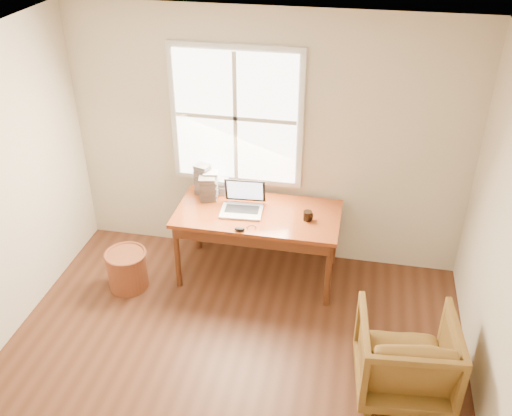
{
  "coord_description": "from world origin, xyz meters",
  "views": [
    {
      "loc": [
        0.92,
        -2.84,
        3.65
      ],
      "look_at": [
        0.01,
        1.65,
        0.89
      ],
      "focal_mm": 40.0,
      "sensor_mm": 36.0,
      "label": 1
    }
  ],
  "objects_px": {
    "coffee_mug": "(307,216)",
    "cd_stack_a": "(211,183)",
    "laptop": "(241,200)",
    "wicker_stool": "(127,270)",
    "desk": "(258,214)",
    "armchair": "(406,355)"
  },
  "relations": [
    {
      "from": "armchair",
      "to": "cd_stack_a",
      "type": "bearing_deg",
      "value": -42.48
    },
    {
      "from": "wicker_stool",
      "to": "coffee_mug",
      "type": "bearing_deg",
      "value": 13.22
    },
    {
      "from": "wicker_stool",
      "to": "coffee_mug",
      "type": "height_order",
      "value": "coffee_mug"
    },
    {
      "from": "desk",
      "to": "wicker_stool",
      "type": "relative_size",
      "value": 4.1
    },
    {
      "from": "coffee_mug",
      "to": "cd_stack_a",
      "type": "bearing_deg",
      "value": 169.85
    },
    {
      "from": "wicker_stool",
      "to": "laptop",
      "type": "xyz_separation_m",
      "value": [
        1.08,
        0.41,
        0.7
      ]
    },
    {
      "from": "coffee_mug",
      "to": "laptop",
      "type": "bearing_deg",
      "value": -175.24
    },
    {
      "from": "cd_stack_a",
      "to": "armchair",
      "type": "bearing_deg",
      "value": -36.79
    },
    {
      "from": "laptop",
      "to": "coffee_mug",
      "type": "bearing_deg",
      "value": -4.18
    },
    {
      "from": "coffee_mug",
      "to": "cd_stack_a",
      "type": "distance_m",
      "value": 1.06
    },
    {
      "from": "armchair",
      "to": "laptop",
      "type": "distance_m",
      "value": 2.06
    },
    {
      "from": "laptop",
      "to": "cd_stack_a",
      "type": "relative_size",
      "value": 1.47
    },
    {
      "from": "laptop",
      "to": "cd_stack_a",
      "type": "bearing_deg",
      "value": 140.09
    },
    {
      "from": "armchair",
      "to": "laptop",
      "type": "bearing_deg",
      "value": -42.68
    },
    {
      "from": "desk",
      "to": "wicker_stool",
      "type": "xyz_separation_m",
      "value": [
        -1.24,
        -0.45,
        -0.54
      ]
    },
    {
      "from": "coffee_mug",
      "to": "armchair",
      "type": "bearing_deg",
      "value": -46.67
    },
    {
      "from": "wicker_stool",
      "to": "laptop",
      "type": "distance_m",
      "value": 1.35
    },
    {
      "from": "desk",
      "to": "armchair",
      "type": "distance_m",
      "value": 1.93
    },
    {
      "from": "desk",
      "to": "wicker_stool",
      "type": "bearing_deg",
      "value": -160.01
    },
    {
      "from": "desk",
      "to": "wicker_stool",
      "type": "distance_m",
      "value": 1.42
    },
    {
      "from": "coffee_mug",
      "to": "cd_stack_a",
      "type": "relative_size",
      "value": 0.34
    },
    {
      "from": "cd_stack_a",
      "to": "laptop",
      "type": "bearing_deg",
      "value": -35.97
    }
  ]
}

